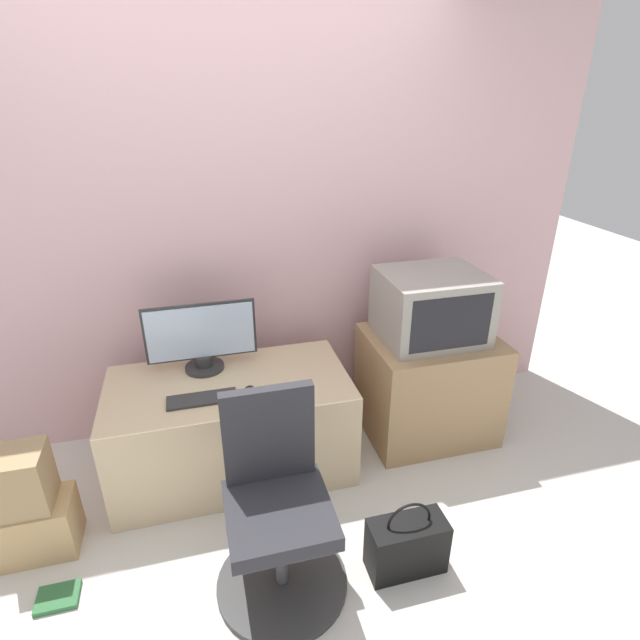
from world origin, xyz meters
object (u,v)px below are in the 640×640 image
at_px(cardboard_box_lower, 39,526).
at_px(book, 58,598).
at_px(keyboard, 202,399).
at_px(mouse, 250,389).
at_px(handbag, 407,545).
at_px(main_monitor, 201,337).
at_px(crt_tv, 431,306).
at_px(office_chair, 277,515).

xyz_separation_m(cardboard_box_lower, book, (0.12, -0.31, -0.12)).
bearing_deg(cardboard_box_lower, keyboard, 13.68).
relative_size(mouse, handbag, 0.13).
distance_m(cardboard_box_lower, handbag, 1.71).
distance_m(handbag, book, 1.52).
bearing_deg(keyboard, main_monitor, 84.51).
bearing_deg(crt_tv, main_monitor, 174.94).
bearing_deg(office_chair, book, 172.36).
distance_m(main_monitor, book, 1.32).
height_order(crt_tv, cardboard_box_lower, crt_tv).
bearing_deg(cardboard_box_lower, main_monitor, 31.58).
bearing_deg(book, main_monitor, 49.02).
relative_size(main_monitor, cardboard_box_lower, 1.79).
distance_m(main_monitor, office_chair, 1.06).
xyz_separation_m(main_monitor, keyboard, (-0.03, -0.32, -0.19)).
bearing_deg(crt_tv, handbag, -118.57).
bearing_deg(main_monitor, office_chair, -76.49).
bearing_deg(handbag, crt_tv, 61.43).
relative_size(keyboard, book, 2.01).
bearing_deg(mouse, handbag, -52.85).
bearing_deg(handbag, main_monitor, 126.72).
relative_size(office_chair, handbag, 2.36).
relative_size(keyboard, cardboard_box_lower, 1.04).
bearing_deg(mouse, book, -150.38).
bearing_deg(keyboard, book, -143.47).
bearing_deg(crt_tv, book, -160.63).
height_order(office_chair, handbag, office_chair).
height_order(main_monitor, cardboard_box_lower, main_monitor).
bearing_deg(keyboard, cardboard_box_lower, -166.32).
bearing_deg(keyboard, crt_tv, 8.60).
xyz_separation_m(crt_tv, cardboard_box_lower, (-2.13, -0.40, -0.72)).
bearing_deg(office_chair, crt_tv, 37.94).
relative_size(main_monitor, keyboard, 1.72).
bearing_deg(crt_tv, mouse, -170.54).
bearing_deg(crt_tv, cardboard_box_lower, -169.47).
height_order(keyboard, cardboard_box_lower, keyboard).
bearing_deg(handbag, office_chair, 169.32).
bearing_deg(keyboard, handbag, -42.12).
bearing_deg(book, cardboard_box_lower, 110.43).
xyz_separation_m(main_monitor, crt_tv, (1.30, -0.11, 0.09)).
bearing_deg(handbag, book, 171.22).
xyz_separation_m(mouse, book, (-0.93, -0.53, -0.57)).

